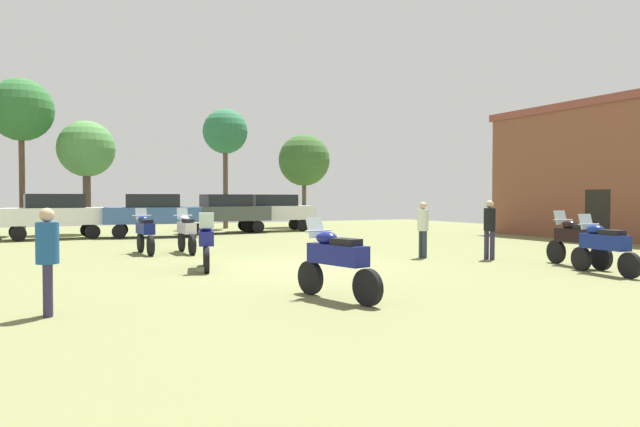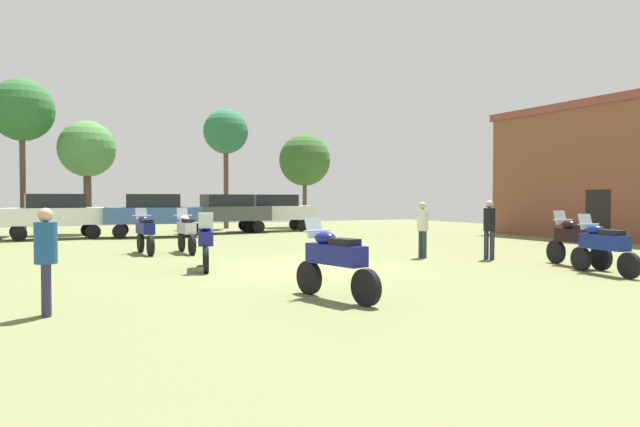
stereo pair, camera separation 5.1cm
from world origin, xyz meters
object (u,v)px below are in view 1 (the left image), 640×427
Objects in this scene: motorcycle_4 at (145,232)px; tree_1 at (225,133)px; car_6 at (273,210)px; tree_5 at (21,111)px; car_2 at (153,212)px; motorcycle_3 at (186,231)px; car_4 at (226,211)px; motorcycle_7 at (336,260)px; motorcycle_5 at (604,245)px; motorcycle_6 at (206,241)px; car_3 at (55,213)px; motorcycle_2 at (577,239)px; person_1 at (490,225)px; tree_3 at (304,160)px; person_3 at (423,225)px; person_2 at (47,253)px; tree_6 at (86,150)px.

tree_1 is at bearing 60.29° from motorcycle_4.
tree_5 reaches higher than car_6.
tree_5 is (-5.47, 4.39, 4.92)m from car_2.
tree_1 reaches higher than motorcycle_3.
car_2 is 1.04× the size of car_4.
tree_1 is at bearing 64.43° from motorcycle_7.
motorcycle_4 is 0.30× the size of tree_1.
motorcycle_5 is 9.76m from motorcycle_6.
motorcycle_7 is 24.95m from tree_1.
car_3 is 0.57× the size of tree_5.
motorcycle_2 reaches higher than motorcycle_5.
car_3 is at bearing 92.49° from car_2.
motorcycle_3 is 15.91m from tree_1.
car_3 is 18.72m from person_1.
motorcycle_3 is 10.54m from car_4.
tree_3 is at bearing -107.71° from motorcycle_6.
tree_1 is at bearing 179.35° from person_3.
car_4 reaches higher than motorcycle_3.
car_2 reaches higher than motorcycle_4.
person_2 is at bearing -123.56° from tree_3.
person_3 is (1.71, -14.35, -0.17)m from car_4.
motorcycle_3 is at bearing -129.82° from person_3.
car_4 is at bearing -88.77° from car_3.
tree_6 is at bearing -156.33° from person_3.
car_2 reaches higher than motorcycle_3.
car_3 and car_4 have the same top height.
motorcycle_5 is at bearing -66.19° from tree_6.
motorcycle_5 is (-0.74, -1.35, -0.03)m from motorcycle_2.
tree_6 is (-9.62, 18.44, 3.23)m from person_1.
person_1 is (8.13, -1.50, 0.31)m from motorcycle_6.
motorcycle_5 is 3.70m from person_1.
tree_5 is at bearing 15.49° from car_3.
motorcycle_7 is at bearing 114.04° from motorcycle_6.
motorcycle_7 is 1.23× the size of person_1.
person_3 is (-2.34, 3.62, 0.26)m from motorcycle_2.
tree_1 reaches higher than motorcycle_6.
tree_3 is at bearing -75.79° from car_3.
car_4 is 2.59× the size of person_2.
person_1 is 1.95m from person_3.
person_3 is 0.30× the size of tree_3.
person_1 is at bearing -84.78° from tree_1.
motorcycle_3 is at bearing 157.87° from person_2.
motorcycle_7 is 0.49× the size of car_6.
tree_6 is at bearing -6.86° from tree_5.
tree_6 reaches higher than car_6.
person_1 is 1.03× the size of person_3.
motorcycle_3 is 14.70m from tree_5.
tree_6 is (-0.80, 12.11, 3.53)m from motorcycle_4.
car_4 is at bearing 65.93° from motorcycle_3.
car_4 is at bearing -95.13° from motorcycle_6.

